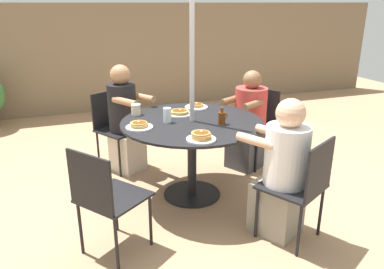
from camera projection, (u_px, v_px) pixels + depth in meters
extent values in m
plane|color=tan|center=(192.00, 194.00, 3.65)|extent=(12.00, 12.00, 0.00)
cube|color=#7A664C|center=(125.00, 58.00, 6.32)|extent=(10.00, 0.06, 1.76)
cylinder|color=black|center=(192.00, 194.00, 3.64)|extent=(0.55, 0.55, 0.01)
cylinder|color=black|center=(192.00, 160.00, 3.52)|extent=(0.09, 0.09, 0.73)
cylinder|color=black|center=(192.00, 122.00, 3.40)|extent=(1.30, 1.30, 0.02)
cylinder|color=#ADADB2|center=(192.00, 86.00, 3.29)|extent=(0.04, 0.04, 2.14)
cylinder|color=black|center=(257.00, 213.00, 2.92)|extent=(0.02, 0.02, 0.43)
cylinder|color=black|center=(280.00, 196.00, 3.17)|extent=(0.02, 0.02, 0.43)
cylinder|color=black|center=(299.00, 231.00, 2.69)|extent=(0.02, 0.02, 0.43)
cylinder|color=black|center=(321.00, 211.00, 2.94)|extent=(0.02, 0.02, 0.43)
cube|color=black|center=(291.00, 186.00, 2.85)|extent=(0.57, 0.57, 0.02)
cube|color=black|center=(320.00, 169.00, 2.66)|extent=(0.36, 0.21, 0.40)
cube|color=gray|center=(276.00, 207.00, 3.00)|extent=(0.45, 0.46, 0.43)
cylinder|color=white|center=(287.00, 156.00, 2.81)|extent=(0.33, 0.33, 0.48)
sphere|color=#DBA884|center=(291.00, 113.00, 2.70)|extent=(0.22, 0.22, 0.22)
cylinder|color=#DBA884|center=(256.00, 141.00, 2.80)|extent=(0.21, 0.32, 0.07)
cylinder|color=#DBA884|center=(274.00, 132.00, 2.99)|extent=(0.21, 0.32, 0.07)
cylinder|color=black|center=(256.00, 154.00, 4.05)|extent=(0.02, 0.02, 0.43)
cylinder|color=black|center=(230.00, 146.00, 4.28)|extent=(0.02, 0.02, 0.43)
cylinder|color=black|center=(273.00, 145.00, 4.30)|extent=(0.02, 0.02, 0.43)
cylinder|color=black|center=(247.00, 138.00, 4.53)|extent=(0.02, 0.02, 0.43)
cube|color=black|center=(253.00, 127.00, 4.22)|extent=(0.57, 0.57, 0.02)
cube|color=black|center=(263.00, 106.00, 4.29)|extent=(0.21, 0.36, 0.40)
cube|color=#3D3D42|center=(246.00, 148.00, 4.21)|extent=(0.48, 0.47, 0.43)
cylinder|color=#B73833|center=(251.00, 109.00, 4.10)|extent=(0.35, 0.35, 0.47)
sphere|color=brown|center=(252.00, 80.00, 3.99)|extent=(0.20, 0.20, 0.20)
cylinder|color=brown|center=(253.00, 105.00, 3.84)|extent=(0.29, 0.20, 0.07)
cylinder|color=brown|center=(231.00, 100.00, 4.02)|extent=(0.29, 0.20, 0.07)
cylinder|color=black|center=(144.00, 148.00, 4.21)|extent=(0.02, 0.02, 0.43)
cylinder|color=black|center=(120.00, 158.00, 3.95)|extent=(0.02, 0.02, 0.43)
cylinder|color=black|center=(123.00, 141.00, 4.42)|extent=(0.02, 0.02, 0.43)
cylinder|color=black|center=(98.00, 150.00, 4.16)|extent=(0.02, 0.02, 0.43)
cube|color=black|center=(120.00, 130.00, 4.11)|extent=(0.58, 0.58, 0.02)
cube|color=black|center=(107.00, 109.00, 4.16)|extent=(0.35, 0.22, 0.40)
cube|color=beige|center=(128.00, 151.00, 4.12)|extent=(0.41, 0.42, 0.43)
cylinder|color=black|center=(122.00, 109.00, 3.99)|extent=(0.30, 0.30, 0.53)
sphere|color=#A3704C|center=(120.00, 75.00, 3.87)|extent=(0.21, 0.21, 0.21)
cylinder|color=#A3704C|center=(143.00, 97.00, 3.92)|extent=(0.23, 0.31, 0.07)
cylinder|color=#A3704C|center=(125.00, 102.00, 3.74)|extent=(0.23, 0.31, 0.07)
cylinder|color=black|center=(116.00, 207.00, 3.01)|extent=(0.02, 0.02, 0.43)
cylinder|color=black|center=(150.00, 220.00, 2.82)|extent=(0.02, 0.02, 0.43)
cylinder|color=black|center=(80.00, 228.00, 2.72)|extent=(0.02, 0.02, 0.43)
cylinder|color=black|center=(117.00, 245.00, 2.53)|extent=(0.02, 0.02, 0.43)
cube|color=black|center=(114.00, 197.00, 2.70)|extent=(0.59, 0.59, 0.02)
cube|color=black|center=(90.00, 182.00, 2.47)|extent=(0.26, 0.33, 0.40)
cylinder|color=white|center=(196.00, 107.00, 3.81)|extent=(0.23, 0.23, 0.02)
cylinder|color=#BC8947|center=(196.00, 106.00, 3.81)|extent=(0.15, 0.15, 0.01)
cylinder|color=#BC8947|center=(196.00, 105.00, 3.81)|extent=(0.14, 0.14, 0.01)
ellipsoid|color=brown|center=(196.00, 104.00, 3.80)|extent=(0.12, 0.11, 0.00)
cube|color=#F4E084|center=(197.00, 103.00, 3.80)|extent=(0.03, 0.03, 0.01)
cylinder|color=white|center=(201.00, 139.00, 2.92)|extent=(0.23, 0.23, 0.02)
cylinder|color=#BC8947|center=(201.00, 138.00, 2.91)|extent=(0.16, 0.16, 0.01)
cylinder|color=#BC8947|center=(201.00, 136.00, 2.91)|extent=(0.15, 0.15, 0.01)
cylinder|color=#BC8947|center=(201.00, 135.00, 2.90)|extent=(0.15, 0.15, 0.01)
cylinder|color=#BC8947|center=(201.00, 133.00, 2.90)|extent=(0.15, 0.15, 0.01)
ellipsoid|color=brown|center=(201.00, 132.00, 2.90)|extent=(0.12, 0.11, 0.00)
cube|color=#F4E084|center=(201.00, 131.00, 2.90)|extent=(0.03, 0.03, 0.01)
cylinder|color=white|center=(179.00, 114.00, 3.58)|extent=(0.23, 0.23, 0.02)
cylinder|color=#BC8947|center=(179.00, 113.00, 3.57)|extent=(0.17, 0.17, 0.01)
cylinder|color=#BC8947|center=(179.00, 112.00, 3.57)|extent=(0.17, 0.17, 0.01)
cylinder|color=#BC8947|center=(180.00, 111.00, 3.56)|extent=(0.18, 0.18, 0.01)
ellipsoid|color=brown|center=(179.00, 110.00, 3.57)|extent=(0.14, 0.13, 0.00)
cube|color=#F4E084|center=(180.00, 110.00, 3.56)|extent=(0.02, 0.02, 0.01)
cylinder|color=white|center=(139.00, 127.00, 3.20)|extent=(0.23, 0.23, 0.02)
cylinder|color=#BC8947|center=(140.00, 126.00, 3.19)|extent=(0.14, 0.14, 0.01)
cylinder|color=#BC8947|center=(139.00, 125.00, 3.19)|extent=(0.15, 0.15, 0.01)
cylinder|color=#BC8947|center=(139.00, 123.00, 3.19)|extent=(0.14, 0.14, 0.01)
ellipsoid|color=brown|center=(139.00, 122.00, 3.18)|extent=(0.11, 0.11, 0.00)
cube|color=#F4E084|center=(138.00, 122.00, 3.17)|extent=(0.03, 0.03, 0.01)
cylinder|color=#602D0F|center=(222.00, 118.00, 3.29)|extent=(0.07, 0.07, 0.11)
cylinder|color=#602D0F|center=(222.00, 110.00, 3.27)|extent=(0.03, 0.03, 0.05)
torus|color=#602D0F|center=(225.00, 116.00, 3.30)|extent=(0.05, 0.01, 0.05)
cylinder|color=beige|center=(136.00, 110.00, 3.57)|extent=(0.09, 0.09, 0.10)
cylinder|color=white|center=(136.00, 105.00, 3.55)|extent=(0.09, 0.09, 0.01)
cylinder|color=silver|center=(167.00, 115.00, 3.34)|extent=(0.07, 0.07, 0.13)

